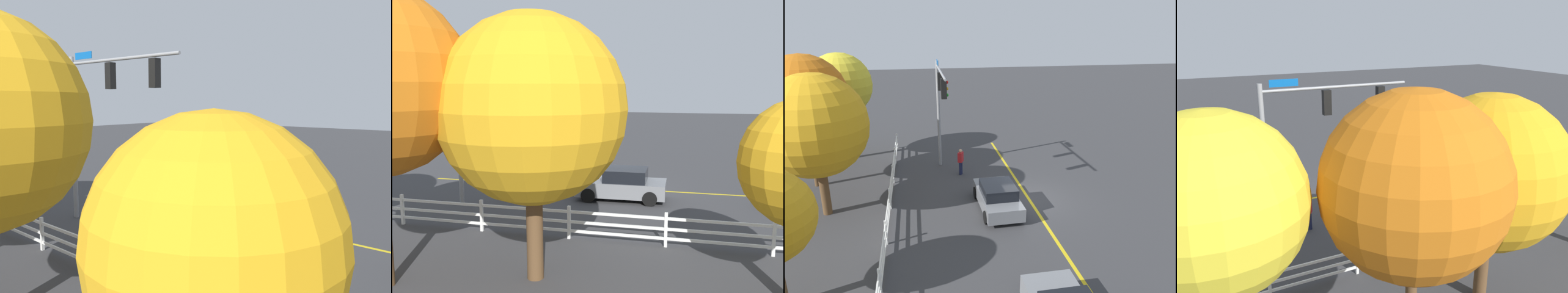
% 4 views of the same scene
% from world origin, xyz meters
% --- Properties ---
extents(ground_plane, '(120.00, 120.00, 0.00)m').
position_xyz_m(ground_plane, '(0.00, 0.00, 0.00)').
color(ground_plane, '#38383A').
extents(lane_center_stripe, '(28.00, 0.16, 0.01)m').
position_xyz_m(lane_center_stripe, '(-4.00, 0.00, 0.00)').
color(lane_center_stripe, gold).
rests_on(lane_center_stripe, ground_plane).
extents(signal_assembly, '(6.24, 0.38, 7.04)m').
position_xyz_m(signal_assembly, '(4.17, 4.37, 4.91)').
color(signal_assembly, gray).
rests_on(signal_assembly, ground_plane).
extents(car_0, '(4.04, 1.98, 1.44)m').
position_xyz_m(car_0, '(-0.72, 1.94, 0.69)').
color(car_0, slate).
rests_on(car_0, ground_plane).
extents(pedestrian, '(0.47, 0.41, 1.69)m').
position_xyz_m(pedestrian, '(4.10, 3.23, 0.93)').
color(pedestrian, '#191E3F').
rests_on(pedestrian, ground_plane).
extents(white_rail_fence, '(26.10, 0.10, 1.15)m').
position_xyz_m(white_rail_fence, '(-3.00, 7.37, 0.60)').
color(white_rail_fence, white).
rests_on(white_rail_fence, ground_plane).
extents(tree_0, '(3.03, 3.03, 4.98)m').
position_xyz_m(tree_0, '(-6.23, 10.56, 3.44)').
color(tree_0, brown).
rests_on(tree_0, ground_plane).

